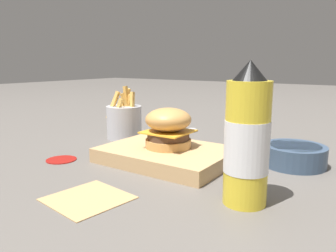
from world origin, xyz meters
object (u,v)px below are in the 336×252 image
object	(u,v)px
burger	(168,128)
spoon	(186,131)
ketchup_bottle	(247,141)
side_bowl	(294,155)
serving_board	(168,154)
fries_basket	(124,121)

from	to	relation	value
burger	spoon	distance (m)	0.32
ketchup_bottle	side_bowl	size ratio (longest dim) A/B	1.69
serving_board	fries_basket	bearing A→B (deg)	-26.56
burger	fries_basket	xyz separation A→B (m)	(0.24, -0.12, -0.03)
burger	ketchup_bottle	bearing A→B (deg)	152.31
serving_board	fries_basket	xyz separation A→B (m)	(0.24, -0.12, 0.04)
fries_basket	spoon	size ratio (longest dim) A/B	0.96
burger	ketchup_bottle	distance (m)	0.26
burger	spoon	xyz separation A→B (m)	(0.13, -0.29, -0.07)
burger	side_bowl	world-z (taller)	burger
fries_basket	side_bowl	bearing A→B (deg)	-178.91
serving_board	ketchup_bottle	world-z (taller)	ketchup_bottle
ketchup_bottle	spoon	distance (m)	0.55
side_bowl	spoon	xyz separation A→B (m)	(0.38, -0.16, -0.02)
fries_basket	side_bowl	xyz separation A→B (m)	(-0.49, -0.01, -0.03)
serving_board	spoon	xyz separation A→B (m)	(0.13, -0.29, -0.01)
serving_board	side_bowl	xyz separation A→B (m)	(-0.25, -0.13, 0.01)
burger	spoon	bearing A→B (deg)	-66.00
serving_board	ketchup_bottle	bearing A→B (deg)	152.71
burger	ketchup_bottle	world-z (taller)	ketchup_bottle
serving_board	side_bowl	bearing A→B (deg)	-152.29
ketchup_bottle	fries_basket	distance (m)	0.53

